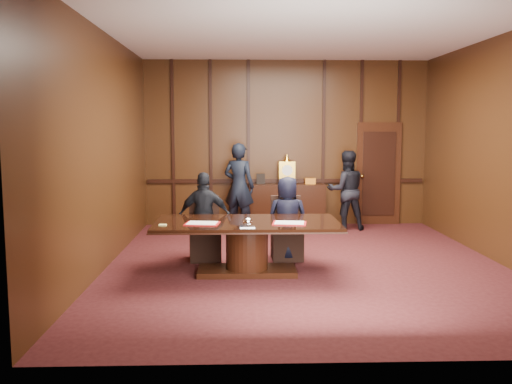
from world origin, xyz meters
TOP-DOWN VIEW (x-y plane):
  - room at (0.07, 0.14)m, footprint 7.00×7.04m
  - sideboard at (0.00, 3.26)m, footprint 1.60×0.45m
  - conference_table at (-0.90, -0.50)m, footprint 2.62×1.32m
  - folder_left at (-1.52, -0.69)m, footprint 0.50×0.39m
  - folder_right at (-0.31, -0.70)m, footprint 0.50×0.39m
  - inkstand at (-0.90, -0.95)m, footprint 0.20×0.14m
  - notepad at (-2.05, -0.78)m, footprint 0.11×0.08m
  - chair_left at (-1.55, 0.38)m, footprint 0.53×0.53m
  - chair_right at (-0.25, 0.38)m, footprint 0.50×0.50m
  - signatory_left at (-1.55, 0.30)m, footprint 0.84×0.39m
  - signatory_right at (-0.25, 0.30)m, footprint 0.66×0.44m
  - witness_left at (-1.01, 2.90)m, footprint 0.76×0.64m
  - witness_right at (1.18, 2.84)m, footprint 0.83×0.66m

SIDE VIEW (x-z plane):
  - chair_left at x=-1.55m, z-range -0.20..0.79m
  - chair_right at x=-0.25m, z-range -0.20..0.79m
  - sideboard at x=0.00m, z-range -0.28..1.26m
  - conference_table at x=-0.90m, z-range 0.13..0.89m
  - signatory_right at x=-0.25m, z-range 0.00..1.33m
  - signatory_left at x=-1.55m, z-range 0.00..1.40m
  - notepad at x=-2.05m, z-range 0.76..0.77m
  - folder_left at x=-1.52m, z-range 0.76..0.78m
  - folder_right at x=-0.31m, z-range 0.76..0.78m
  - witness_right at x=1.18m, z-range 0.00..1.62m
  - inkstand at x=-0.90m, z-range 0.76..0.87m
  - witness_left at x=-1.01m, z-range 0.00..1.78m
  - room at x=0.07m, z-range -0.03..3.47m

